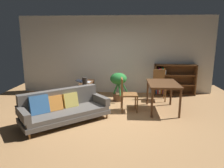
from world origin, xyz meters
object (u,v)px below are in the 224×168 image
at_px(desk_speaker, 85,81).
at_px(potted_floor_plant, 118,82).
at_px(media_console, 86,92).
at_px(dining_chair_near, 126,93).
at_px(dining_table, 163,86).
at_px(dining_chair_far, 159,83).
at_px(fabric_couch, 63,108).
at_px(open_laptop, 84,82).
at_px(bookshelf, 171,80).

xyz_separation_m(desk_speaker, potted_floor_plant, (1.00, 0.28, -0.09)).
relative_size(media_console, potted_floor_plant, 1.40).
distance_m(media_console, dining_chair_near, 1.59).
xyz_separation_m(dining_table, dining_chair_far, (0.07, 1.06, -0.15)).
bearing_deg(fabric_couch, dining_chair_near, 29.33).
bearing_deg(potted_floor_plant, dining_chair_near, -75.18).
distance_m(fabric_couch, desk_speaker, 1.54).
height_order(media_console, potted_floor_plant, potted_floor_plant).
xyz_separation_m(open_laptop, bookshelf, (2.93, 0.78, -0.06)).
relative_size(fabric_couch, dining_chair_far, 2.15).
relative_size(media_console, dining_table, 1.08).
height_order(desk_speaker, dining_table, desk_speaker).
height_order(open_laptop, desk_speaker, desk_speaker).
height_order(fabric_couch, potted_floor_plant, potted_floor_plant).
bearing_deg(fabric_couch, potted_floor_plant, 54.59).
distance_m(potted_floor_plant, dining_chair_far, 1.31).
relative_size(desk_speaker, dining_chair_far, 0.24).
relative_size(open_laptop, dining_chair_far, 0.50).
height_order(open_laptop, bookshelf, bookshelf).
xyz_separation_m(desk_speaker, bookshelf, (2.83, 1.18, -0.15)).
bearing_deg(dining_chair_far, desk_speaker, -167.72).
distance_m(desk_speaker, bookshelf, 3.07).
bearing_deg(open_laptop, fabric_couch, -94.69).
bearing_deg(dining_table, potted_floor_plant, 145.16).
bearing_deg(dining_table, fabric_couch, -159.63).
bearing_deg(fabric_couch, bookshelf, 40.83).
bearing_deg(dining_table, open_laptop, 157.46).
relative_size(fabric_couch, bookshelf, 1.47).
relative_size(fabric_couch, open_laptop, 4.32).
xyz_separation_m(open_laptop, dining_table, (2.32, -0.96, 0.11)).
bearing_deg(media_console, dining_table, -20.63).
distance_m(dining_chair_near, bookshelf, 2.41).
xyz_separation_m(open_laptop, dining_chair_far, (2.39, 0.10, -0.04)).
xyz_separation_m(dining_table, dining_chair_near, (-0.97, -0.08, -0.18)).
distance_m(dining_table, dining_chair_far, 1.08).
xyz_separation_m(media_console, desk_speaker, (0.03, -0.28, 0.40)).
bearing_deg(dining_chair_near, open_laptop, 142.35).
relative_size(potted_floor_plant, dining_table, 0.78).
distance_m(fabric_couch, potted_floor_plant, 2.18).
bearing_deg(dining_chair_near, dining_table, 4.44).
distance_m(dining_chair_near, dining_chair_far, 1.55).
bearing_deg(dining_chair_far, fabric_couch, -142.06).
bearing_deg(fabric_couch, open_laptop, 85.31).
xyz_separation_m(fabric_couch, dining_chair_far, (2.54, 1.98, 0.20)).
xyz_separation_m(open_laptop, potted_floor_plant, (1.10, -0.11, 0.01)).
distance_m(fabric_couch, bookshelf, 4.07).
distance_m(desk_speaker, dining_chair_near, 1.41).
xyz_separation_m(fabric_couch, dining_table, (2.48, 0.92, 0.35)).
bearing_deg(media_console, dining_chair_near, -35.85).
bearing_deg(bookshelf, desk_speaker, -157.40).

